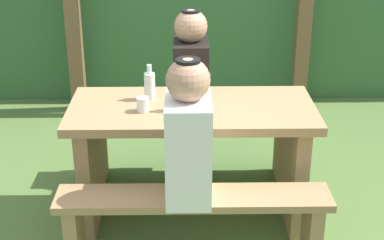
{
  "coord_description": "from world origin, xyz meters",
  "views": [
    {
      "loc": [
        -0.05,
        -3.02,
        1.96
      ],
      "look_at": [
        0.0,
        0.0,
        0.65
      ],
      "focal_mm": 53.91,
      "sensor_mm": 36.0,
      "label": 1
    }
  ],
  "objects_px": {
    "picnic_table": "(192,144)",
    "drinking_glass": "(143,104)",
    "person_white_shirt": "(188,135)",
    "bottle_left": "(183,96)",
    "cell_phone": "(199,98)",
    "bottle_right": "(150,86)",
    "bench_near": "(193,217)",
    "bench_far": "(191,134)",
    "person_black_coat": "(190,69)"
  },
  "relations": [
    {
      "from": "picnic_table",
      "to": "drinking_glass",
      "type": "xyz_separation_m",
      "value": [
        -0.27,
        -0.07,
        0.28
      ]
    },
    {
      "from": "person_white_shirt",
      "to": "bottle_left",
      "type": "height_order",
      "value": "person_white_shirt"
    },
    {
      "from": "cell_phone",
      "to": "bottle_right",
      "type": "bearing_deg",
      "value": 168.51
    },
    {
      "from": "bench_near",
      "to": "picnic_table",
      "type": "bearing_deg",
      "value": 90.0
    },
    {
      "from": "bench_far",
      "to": "bottle_left",
      "type": "height_order",
      "value": "bottle_left"
    },
    {
      "from": "bench_near",
      "to": "drinking_glass",
      "type": "relative_size",
      "value": 17.12
    },
    {
      "from": "picnic_table",
      "to": "person_white_shirt",
      "type": "distance_m",
      "value": 0.58
    },
    {
      "from": "bench_near",
      "to": "drinking_glass",
      "type": "distance_m",
      "value": 0.68
    },
    {
      "from": "picnic_table",
      "to": "bottle_right",
      "type": "xyz_separation_m",
      "value": [
        -0.24,
        0.11,
        0.32
      ]
    },
    {
      "from": "cell_phone",
      "to": "bench_near",
      "type": "bearing_deg",
      "value": -106.6
    },
    {
      "from": "bottle_left",
      "to": "cell_phone",
      "type": "xyz_separation_m",
      "value": [
        0.09,
        0.18,
        -0.08
      ]
    },
    {
      "from": "picnic_table",
      "to": "bench_far",
      "type": "distance_m",
      "value": 0.53
    },
    {
      "from": "picnic_table",
      "to": "bench_far",
      "type": "xyz_separation_m",
      "value": [
        0.0,
        0.5,
        -0.18
      ]
    },
    {
      "from": "bench_far",
      "to": "drinking_glass",
      "type": "bearing_deg",
      "value": -115.15
    },
    {
      "from": "bench_near",
      "to": "person_black_coat",
      "type": "distance_m",
      "value": 1.11
    },
    {
      "from": "bench_far",
      "to": "bench_near",
      "type": "bearing_deg",
      "value": -90.0
    },
    {
      "from": "bench_far",
      "to": "cell_phone",
      "type": "xyz_separation_m",
      "value": [
        0.04,
        -0.39,
        0.42
      ]
    },
    {
      "from": "drinking_glass",
      "to": "bottle_right",
      "type": "xyz_separation_m",
      "value": [
        0.03,
        0.18,
        0.04
      ]
    },
    {
      "from": "person_black_coat",
      "to": "bottle_right",
      "type": "relative_size",
      "value": 3.41
    },
    {
      "from": "bench_far",
      "to": "bottle_left",
      "type": "bearing_deg",
      "value": -94.88
    },
    {
      "from": "picnic_table",
      "to": "person_black_coat",
      "type": "relative_size",
      "value": 1.95
    },
    {
      "from": "person_black_coat",
      "to": "bottle_right",
      "type": "distance_m",
      "value": 0.46
    },
    {
      "from": "person_white_shirt",
      "to": "cell_phone",
      "type": "distance_m",
      "value": 0.62
    },
    {
      "from": "drinking_glass",
      "to": "bench_near",
      "type": "bearing_deg",
      "value": -57.66
    },
    {
      "from": "drinking_glass",
      "to": "bottle_right",
      "type": "bearing_deg",
      "value": 80.86
    },
    {
      "from": "picnic_table",
      "to": "person_black_coat",
      "type": "bearing_deg",
      "value": 90.24
    },
    {
      "from": "bench_near",
      "to": "bench_far",
      "type": "relative_size",
      "value": 1.0
    },
    {
      "from": "picnic_table",
      "to": "drinking_glass",
      "type": "height_order",
      "value": "drinking_glass"
    },
    {
      "from": "bench_far",
      "to": "cell_phone",
      "type": "height_order",
      "value": "cell_phone"
    },
    {
      "from": "person_white_shirt",
      "to": "bottle_right",
      "type": "distance_m",
      "value": 0.65
    },
    {
      "from": "drinking_glass",
      "to": "bottle_right",
      "type": "relative_size",
      "value": 0.39
    },
    {
      "from": "drinking_glass",
      "to": "bottle_left",
      "type": "bearing_deg",
      "value": 2.01
    },
    {
      "from": "picnic_table",
      "to": "person_white_shirt",
      "type": "bearing_deg",
      "value": -93.01
    },
    {
      "from": "bench_near",
      "to": "person_white_shirt",
      "type": "xyz_separation_m",
      "value": [
        -0.03,
        0.0,
        0.46
      ]
    },
    {
      "from": "picnic_table",
      "to": "person_black_coat",
      "type": "distance_m",
      "value": 0.58
    },
    {
      "from": "person_white_shirt",
      "to": "cell_phone",
      "type": "xyz_separation_m",
      "value": [
        0.07,
        0.61,
        -0.05
      ]
    },
    {
      "from": "bottle_left",
      "to": "bench_far",
      "type": "bearing_deg",
      "value": 85.12
    },
    {
      "from": "person_black_coat",
      "to": "cell_phone",
      "type": "height_order",
      "value": "person_black_coat"
    },
    {
      "from": "person_black_coat",
      "to": "bottle_right",
      "type": "height_order",
      "value": "person_black_coat"
    },
    {
      "from": "bench_near",
      "to": "person_black_coat",
      "type": "xyz_separation_m",
      "value": [
        -0.0,
        1.01,
        0.46
      ]
    },
    {
      "from": "person_black_coat",
      "to": "drinking_glass",
      "type": "distance_m",
      "value": 0.64
    },
    {
      "from": "cell_phone",
      "to": "person_white_shirt",
      "type": "bearing_deg",
      "value": -109.05
    },
    {
      "from": "person_white_shirt",
      "to": "person_black_coat",
      "type": "xyz_separation_m",
      "value": [
        0.02,
        1.0,
        0.0
      ]
    },
    {
      "from": "bottle_left",
      "to": "bench_near",
      "type": "bearing_deg",
      "value": -83.64
    },
    {
      "from": "drinking_glass",
      "to": "bottle_left",
      "type": "distance_m",
      "value": 0.23
    },
    {
      "from": "bench_near",
      "to": "bench_far",
      "type": "height_order",
      "value": "same"
    },
    {
      "from": "picnic_table",
      "to": "bench_near",
      "type": "height_order",
      "value": "picnic_table"
    },
    {
      "from": "person_black_coat",
      "to": "bottle_right",
      "type": "bearing_deg",
      "value": -121.38
    },
    {
      "from": "drinking_glass",
      "to": "cell_phone",
      "type": "relative_size",
      "value": 0.58
    },
    {
      "from": "drinking_glass",
      "to": "bottle_left",
      "type": "height_order",
      "value": "bottle_left"
    }
  ]
}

